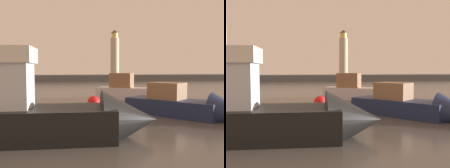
{
  "view_description": "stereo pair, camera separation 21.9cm",
  "coord_description": "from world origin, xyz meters",
  "views": [
    {
      "loc": [
        -4.44,
        -1.98,
        2.95
      ],
      "look_at": [
        -1.47,
        13.14,
        2.04
      ],
      "focal_mm": 40.21,
      "sensor_mm": 36.0,
      "label": 1
    },
    {
      "loc": [
        -4.23,
        -2.03,
        2.95
      ],
      "look_at": [
        -1.47,
        13.14,
        2.04
      ],
      "focal_mm": 40.21,
      "sensor_mm": 36.0,
      "label": 2
    }
  ],
  "objects": [
    {
      "name": "ground_plane",
      "position": [
        0.0,
        29.92,
        0.0
      ],
      "size": [
        220.0,
        220.0,
        0.0
      ],
      "primitive_type": "plane",
      "color": "#4C4742"
    },
    {
      "name": "breakwater",
      "position": [
        0.0,
        59.84,
        0.76
      ],
      "size": [
        88.82,
        4.99,
        1.52
      ],
      "primitive_type": "cube",
      "color": "#423F3D",
      "rests_on": "ground_plane"
    },
    {
      "name": "lighthouse",
      "position": [
        8.4,
        59.84,
        6.84
      ],
      "size": [
        2.13,
        2.13,
        11.24
      ],
      "color": "beige",
      "rests_on": "breakwater"
    },
    {
      "name": "motorboat_0",
      "position": [
        3.21,
        12.15,
        0.66
      ],
      "size": [
        6.39,
        7.17,
        2.59
      ],
      "color": "#1E284C",
      "rests_on": "ground_plane"
    },
    {
      "name": "motorboat_2",
      "position": [
        -4.98,
        8.73,
        1.13
      ],
      "size": [
        9.57,
        3.34,
        4.42
      ],
      "color": "black",
      "rests_on": "ground_plane"
    },
    {
      "name": "motorboat_3",
      "position": [
        2.2,
        21.42,
        0.84
      ],
      "size": [
        6.84,
        5.17,
        2.87
      ],
      "color": "silver",
      "rests_on": "ground_plane"
    },
    {
      "name": "sailboat_moored",
      "position": [
        -12.0,
        29.84,
        0.54
      ],
      "size": [
        3.32,
        6.87,
        10.09
      ],
      "color": "silver",
      "rests_on": "ground_plane"
    },
    {
      "name": "mooring_buoy",
      "position": [
        -2.2,
        16.54,
        0.49
      ],
      "size": [
        0.97,
        0.97,
        0.97
      ],
      "primitive_type": "sphere",
      "color": "red",
      "rests_on": "ground_plane"
    }
  ]
}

